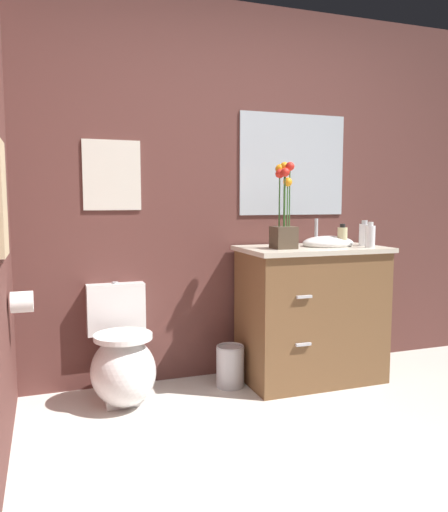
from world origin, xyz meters
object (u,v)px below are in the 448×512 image
object	(u,v)px
trash_bin	(230,366)
flower_vase	(284,219)
wall_mirror	(293,165)
toilet_paper_roll	(22,302)
hand_wash_bottle	(364,234)
vanity_cabinet	(311,312)
hanging_towel	(1,199)
toilet	(122,362)
soap_bottle	(342,237)
wall_poster	(112,175)
lotion_bottle	(370,236)

from	to	relation	value
trash_bin	flower_vase	bearing A→B (deg)	-15.42
flower_vase	trash_bin	distance (m)	1.01
wall_mirror	toilet_paper_roll	distance (m)	2.00
hand_wash_bottle	toilet_paper_roll	bearing A→B (deg)	-176.55
vanity_cabinet	hand_wash_bottle	size ratio (longest dim) A/B	6.30
wall_mirror	hanging_towel	xyz separation A→B (m)	(-1.84, -0.74, -0.24)
toilet	toilet_paper_roll	bearing A→B (deg)	-159.66
hand_wash_bottle	flower_vase	bearing A→B (deg)	-179.01
soap_bottle	trash_bin	size ratio (longest dim) A/B	0.56
wall_poster	toilet	bearing A→B (deg)	-90.00
toilet	wall_mirror	world-z (taller)	wall_mirror
toilet_paper_roll	wall_mirror	bearing A→B (deg)	14.59
vanity_cabinet	flower_vase	world-z (taller)	flower_vase
lotion_bottle	toilet_paper_roll	size ratio (longest dim) A/B	1.51
toilet	trash_bin	distance (m)	0.70
vanity_cabinet	trash_bin	world-z (taller)	vanity_cabinet
vanity_cabinet	wall_poster	size ratio (longest dim) A/B	2.49
trash_bin	toilet_paper_roll	bearing A→B (deg)	-170.27
soap_bottle	hanging_towel	distance (m)	2.07
soap_bottle	wall_poster	distance (m)	1.53
soap_bottle	wall_mirror	distance (m)	0.63
lotion_bottle	wall_poster	bearing A→B (deg)	163.72
hand_wash_bottle	hanging_towel	xyz separation A→B (m)	(-2.21, -0.40, 0.23)
hand_wash_bottle	wall_mirror	xyz separation A→B (m)	(-0.37, 0.33, 0.48)
lotion_bottle	soap_bottle	bearing A→B (deg)	145.97
soap_bottle	lotion_bottle	bearing A→B (deg)	-34.03
soap_bottle	lotion_bottle	xyz separation A→B (m)	(0.15, -0.10, 0.01)
lotion_bottle	trash_bin	xyz separation A→B (m)	(-0.89, 0.21, -0.83)
toilet	wall_poster	xyz separation A→B (m)	(0.00, 0.27, 1.11)
trash_bin	vanity_cabinet	bearing A→B (deg)	-4.04
vanity_cabinet	lotion_bottle	size ratio (longest dim) A/B	6.50
vanity_cabinet	wall_mirror	size ratio (longest dim) A/B	1.35
flower_vase	toilet_paper_roll	xyz separation A→B (m)	(-1.55, -0.12, -0.41)
vanity_cabinet	flower_vase	bearing A→B (deg)	-167.97
flower_vase	trash_bin	xyz separation A→B (m)	(-0.33, 0.09, -0.95)
wall_mirror	hanging_towel	bearing A→B (deg)	-158.12
toilet	vanity_cabinet	bearing A→B (deg)	-1.21
lotion_bottle	hand_wash_bottle	bearing A→B (deg)	71.50
hand_wash_bottle	wall_mirror	distance (m)	0.69
trash_bin	wall_poster	distance (m)	1.43
toilet	wall_mirror	xyz separation A→B (m)	(1.25, 0.27, 1.21)
wall_poster	lotion_bottle	bearing A→B (deg)	-16.28
flower_vase	wall_poster	size ratio (longest dim) A/B	1.26
wall_mirror	soap_bottle	bearing A→B (deg)	-63.12
flower_vase	soap_bottle	bearing A→B (deg)	-2.63
wall_poster	hand_wash_bottle	bearing A→B (deg)	-11.60
trash_bin	toilet	bearing A→B (deg)	-178.90
toilet	flower_vase	world-z (taller)	flower_vase
hanging_towel	lotion_bottle	bearing A→B (deg)	7.24
flower_vase	hand_wash_bottle	size ratio (longest dim) A/B	3.19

